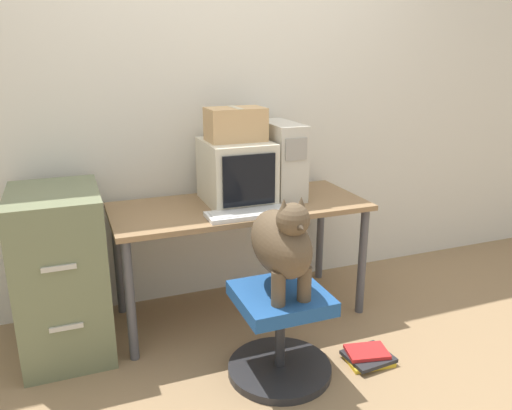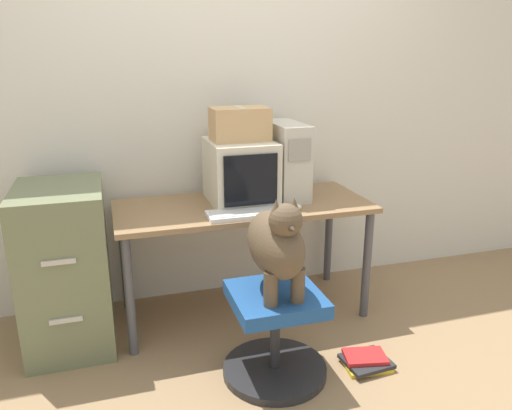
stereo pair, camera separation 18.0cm
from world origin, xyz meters
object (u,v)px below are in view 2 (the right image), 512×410
(office_chair, at_px, (275,333))
(dog, at_px, (277,243))
(pc_tower, at_px, (286,160))
(crt_monitor, at_px, (241,171))
(filing_cabinet, at_px, (66,267))
(cardboard_box, at_px, (240,124))
(keyboard, at_px, (248,213))
(book_stack_floor, at_px, (366,361))

(office_chair, relative_size, dog, 1.05)
(pc_tower, xyz_separation_m, office_chair, (-0.32, -0.73, -0.70))
(crt_monitor, bearing_deg, filing_cabinet, -175.21)
(cardboard_box, bearing_deg, filing_cabinet, -174.99)
(pc_tower, xyz_separation_m, dog, (-0.32, -0.74, -0.22))
(office_chair, bearing_deg, keyboard, 91.28)
(keyboard, height_order, filing_cabinet, filing_cabinet)
(dog, bearing_deg, filing_cabinet, 147.45)
(keyboard, xyz_separation_m, filing_cabinet, (-0.97, 0.18, -0.27))
(filing_cabinet, relative_size, book_stack_floor, 3.64)
(dog, bearing_deg, pc_tower, 66.82)
(crt_monitor, relative_size, keyboard, 0.98)
(keyboard, bearing_deg, cardboard_box, 83.23)
(filing_cabinet, bearing_deg, cardboard_box, 5.01)
(keyboard, relative_size, dog, 0.90)
(office_chair, bearing_deg, dog, -90.00)
(crt_monitor, height_order, keyboard, crt_monitor)
(dog, xyz_separation_m, book_stack_floor, (0.47, -0.08, -0.68))
(office_chair, height_order, book_stack_floor, office_chair)
(pc_tower, height_order, book_stack_floor, pc_tower)
(keyboard, distance_m, cardboard_box, 0.52)
(office_chair, bearing_deg, filing_cabinet, 147.71)
(filing_cabinet, height_order, cardboard_box, cardboard_box)
(office_chair, distance_m, book_stack_floor, 0.52)
(crt_monitor, height_order, book_stack_floor, crt_monitor)
(pc_tower, height_order, dog, pc_tower)
(dog, bearing_deg, crt_monitor, 88.17)
(keyboard, height_order, office_chair, keyboard)
(pc_tower, bearing_deg, filing_cabinet, -174.98)
(keyboard, xyz_separation_m, dog, (0.01, -0.44, -0.01))
(keyboard, xyz_separation_m, office_chair, (0.01, -0.43, -0.49))
(book_stack_floor, bearing_deg, pc_tower, 100.58)
(crt_monitor, relative_size, cardboard_box, 1.36)
(pc_tower, distance_m, filing_cabinet, 1.39)
(keyboard, bearing_deg, office_chair, -88.72)
(cardboard_box, height_order, book_stack_floor, cardboard_box)
(crt_monitor, bearing_deg, dog, -91.83)
(filing_cabinet, bearing_deg, crt_monitor, 4.79)
(cardboard_box, bearing_deg, book_stack_floor, -60.55)
(office_chair, relative_size, book_stack_floor, 2.14)
(dog, relative_size, book_stack_floor, 2.05)
(keyboard, height_order, book_stack_floor, keyboard)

